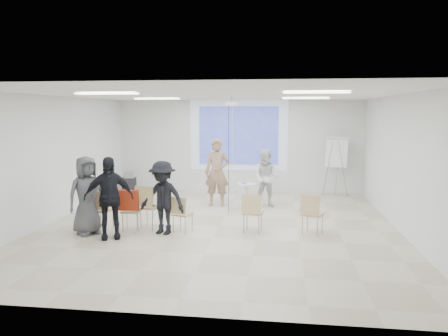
# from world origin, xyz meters

# --- Properties ---
(floor) EXTENTS (8.00, 9.00, 0.10)m
(floor) POSITION_xyz_m (0.00, 0.00, -0.05)
(floor) COLOR beige
(floor) RESTS_ON ground
(ceiling) EXTENTS (8.00, 9.00, 0.10)m
(ceiling) POSITION_xyz_m (0.00, 0.00, 3.05)
(ceiling) COLOR white
(ceiling) RESTS_ON wall_back
(wall_back) EXTENTS (8.00, 0.10, 3.00)m
(wall_back) POSITION_xyz_m (0.00, 4.55, 1.50)
(wall_back) COLOR silver
(wall_back) RESTS_ON floor
(wall_left) EXTENTS (0.10, 9.00, 3.00)m
(wall_left) POSITION_xyz_m (-4.05, 0.00, 1.50)
(wall_left) COLOR silver
(wall_left) RESTS_ON floor
(wall_right) EXTENTS (0.10, 9.00, 3.00)m
(wall_right) POSITION_xyz_m (4.05, 0.00, 1.50)
(wall_right) COLOR silver
(wall_right) RESTS_ON floor
(projection_halo) EXTENTS (3.20, 0.01, 2.30)m
(projection_halo) POSITION_xyz_m (0.00, 4.49, 1.85)
(projection_halo) COLOR silver
(projection_halo) RESTS_ON wall_back
(projection_image) EXTENTS (2.60, 0.01, 1.90)m
(projection_image) POSITION_xyz_m (0.00, 4.47, 1.85)
(projection_image) COLOR #3646B8
(projection_image) RESTS_ON wall_back
(pedestal_table) EXTENTS (0.70, 0.70, 0.69)m
(pedestal_table) POSITION_xyz_m (0.47, 2.04, 0.38)
(pedestal_table) COLOR silver
(pedestal_table) RESTS_ON floor
(player_left) EXTENTS (0.80, 0.56, 2.14)m
(player_left) POSITION_xyz_m (-0.37, 2.18, 1.07)
(player_left) COLOR #A47F64
(player_left) RESTS_ON floor
(player_right) EXTENTS (0.97, 0.83, 1.77)m
(player_right) POSITION_xyz_m (1.00, 2.29, 0.89)
(player_right) COLOR white
(player_right) RESTS_ON floor
(controller_left) EXTENTS (0.04, 0.11, 0.04)m
(controller_left) POSITION_xyz_m (-0.19, 2.43, 1.41)
(controller_left) COLOR white
(controller_left) RESTS_ON player_left
(controller_right) EXTENTS (0.07, 0.14, 0.04)m
(controller_right) POSITION_xyz_m (0.82, 2.54, 1.20)
(controller_right) COLOR silver
(controller_right) RESTS_ON player_right
(chair_far_left) EXTENTS (0.51, 0.53, 0.90)m
(chair_far_left) POSITION_xyz_m (-2.58, -0.71, 0.53)
(chair_far_left) COLOR tan
(chair_far_left) RESTS_ON floor
(chair_left_mid) EXTENTS (0.42, 0.45, 0.86)m
(chair_left_mid) POSITION_xyz_m (-1.89, -0.64, 0.51)
(chair_left_mid) COLOR tan
(chair_left_mid) RESTS_ON floor
(chair_left_inner) EXTENTS (0.58, 0.61, 1.01)m
(chair_left_inner) POSITION_xyz_m (-1.55, -0.52, 0.60)
(chair_left_inner) COLOR tan
(chair_left_inner) RESTS_ON floor
(chair_center) EXTENTS (0.48, 0.50, 0.80)m
(chair_center) POSITION_xyz_m (-0.75, -0.67, 0.47)
(chair_center) COLOR tan
(chair_center) RESTS_ON floor
(chair_right_inner) EXTENTS (0.47, 0.50, 0.88)m
(chair_right_inner) POSITION_xyz_m (0.78, -0.49, 0.52)
(chair_right_inner) COLOR tan
(chair_right_inner) RESTS_ON floor
(chair_right_far) EXTENTS (0.55, 0.57, 0.88)m
(chair_right_far) POSITION_xyz_m (2.05, -0.48, 0.52)
(chair_right_far) COLOR #CFB878
(chair_right_far) RESTS_ON floor
(red_jacket) EXTENTS (0.46, 0.13, 0.43)m
(red_jacket) POSITION_xyz_m (-1.90, -0.79, 0.72)
(red_jacket) COLOR maroon
(red_jacket) RESTS_ON chair_left_mid
(laptop) EXTENTS (0.43, 0.35, 0.03)m
(laptop) POSITION_xyz_m (-1.53, -0.41, 0.54)
(laptop) COLOR black
(laptop) RESTS_ON chair_left_inner
(audience_left) EXTENTS (1.32, 1.07, 1.96)m
(audience_left) POSITION_xyz_m (-2.14, -1.26, 0.98)
(audience_left) COLOR black
(audience_left) RESTS_ON floor
(audience_mid) EXTENTS (1.28, 0.90, 1.80)m
(audience_mid) POSITION_xyz_m (-1.12, -0.79, 0.90)
(audience_mid) COLOR black
(audience_mid) RESTS_ON floor
(audience_outer) EXTENTS (1.08, 1.09, 1.89)m
(audience_outer) POSITION_xyz_m (-2.73, -1.00, 0.95)
(audience_outer) COLOR #56565A
(audience_outer) RESTS_ON floor
(flipchart_easel) EXTENTS (0.76, 0.60, 1.84)m
(flipchart_easel) POSITION_xyz_m (3.10, 4.08, 1.36)
(flipchart_easel) COLOR gray
(flipchart_easel) RESTS_ON floor
(av_cart) EXTENTS (0.54, 0.48, 0.68)m
(av_cart) POSITION_xyz_m (-3.51, 3.80, 0.31)
(av_cart) COLOR black
(av_cart) RESTS_ON floor
(ceiling_projector) EXTENTS (0.30, 0.25, 3.00)m
(ceiling_projector) POSITION_xyz_m (0.10, 1.49, 2.69)
(ceiling_projector) COLOR white
(ceiling_projector) RESTS_ON ceiling
(fluor_panel_nw) EXTENTS (1.20, 0.30, 0.02)m
(fluor_panel_nw) POSITION_xyz_m (-2.00, 2.00, 2.97)
(fluor_panel_nw) COLOR white
(fluor_panel_nw) RESTS_ON ceiling
(fluor_panel_ne) EXTENTS (1.20, 0.30, 0.02)m
(fluor_panel_ne) POSITION_xyz_m (2.00, 2.00, 2.97)
(fluor_panel_ne) COLOR white
(fluor_panel_ne) RESTS_ON ceiling
(fluor_panel_sw) EXTENTS (1.20, 0.30, 0.02)m
(fluor_panel_sw) POSITION_xyz_m (-2.00, -1.50, 2.97)
(fluor_panel_sw) COLOR white
(fluor_panel_sw) RESTS_ON ceiling
(fluor_panel_se) EXTENTS (1.20, 0.30, 0.02)m
(fluor_panel_se) POSITION_xyz_m (2.00, -1.50, 2.97)
(fluor_panel_se) COLOR white
(fluor_panel_se) RESTS_ON ceiling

